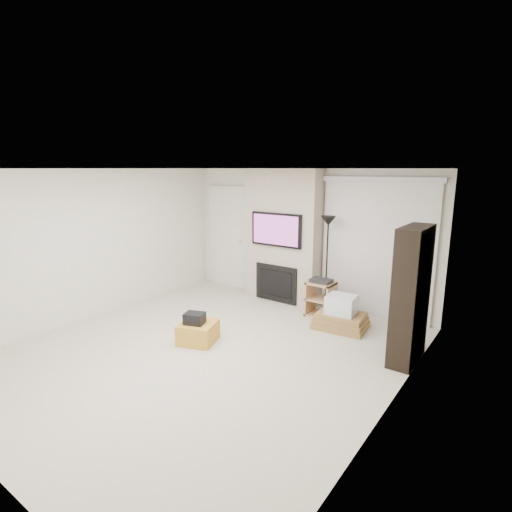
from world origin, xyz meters
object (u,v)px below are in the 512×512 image
Objects in this scene: floor_lamp at (328,237)px; bookshelf at (411,295)px; box_stack at (341,316)px; ottoman at (198,332)px; av_stand at (321,297)px.

floor_lamp is 2.00m from bookshelf.
floor_lamp is 0.95× the size of bookshelf.
box_stack is 0.48× the size of bookshelf.
ottoman is 2.27m from box_stack.
bookshelf reaches higher than ottoman.
floor_lamp is at bearing 149.25° from bookshelf.
av_stand is (0.00, -0.19, -1.01)m from floor_lamp.
floor_lamp is (0.96, 2.21, 1.20)m from ottoman.
av_stand is 0.61m from box_stack.
bookshelf is at bearing -23.45° from box_stack.
ottoman is 0.28× the size of bookshelf.
ottoman is 2.69m from floor_lamp.
bookshelf reaches higher than floor_lamp.
floor_lamp reaches higher than av_stand.
box_stack is at bearing -30.45° from av_stand.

